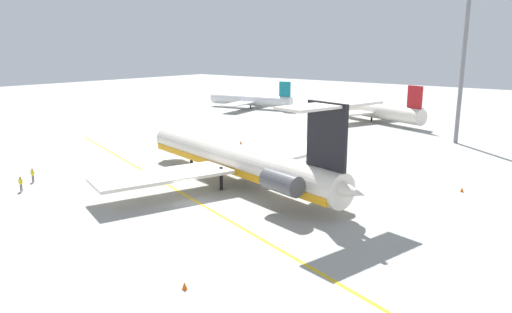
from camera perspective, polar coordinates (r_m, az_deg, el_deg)
The scene contains 11 objects.
ground at distance 53.00m, azimuth -8.11°, elevation -5.42°, with size 341.71×341.71×0.00m, color #9E9E99.
main_jetliner at distance 57.93m, azimuth -1.81°, elevation -0.47°, with size 39.02×34.81×11.46m.
airliner_far_left at distance 131.26m, azimuth -0.91°, elevation 6.75°, with size 25.15×25.04×7.54m.
airliner_mid_left at distance 111.80m, azimuth 13.37°, elevation 5.48°, with size 28.57×28.70×8.79m.
ground_crew_near_nose at distance 66.18m, azimuth -25.07°, elevation -1.85°, with size 0.29×0.35×1.67m.
ground_crew_near_tail at distance 62.58m, azimuth -26.23°, elevation -2.74°, with size 0.27×0.40×1.72m.
safety_cone_nose at distance 60.99m, azimuth 23.32°, elevation -3.64°, with size 0.40×0.40×0.55m, color #EA590F.
safety_cone_wingtip at distance 83.09m, azimuth -1.82°, elevation 1.68°, with size 0.40×0.40×0.55m, color #EA590F.
safety_cone_tail at distance 35.09m, azimuth -8.51°, elevation -14.98°, with size 0.40×0.40×0.55m, color #EA590F.
taxiway_centreline at distance 54.32m, azimuth -7.81°, elevation -4.94°, with size 88.46×0.36×0.01m, color gold.
light_mast at distance 89.59m, azimuth 23.56°, elevation 11.65°, with size 4.00×0.70×29.75m.
Camera 1 is at (37.07, -34.01, 16.69)m, focal length 33.60 mm.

